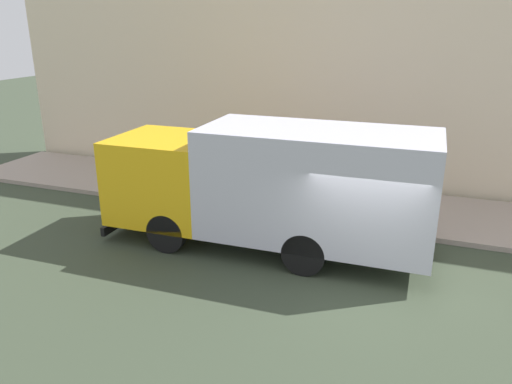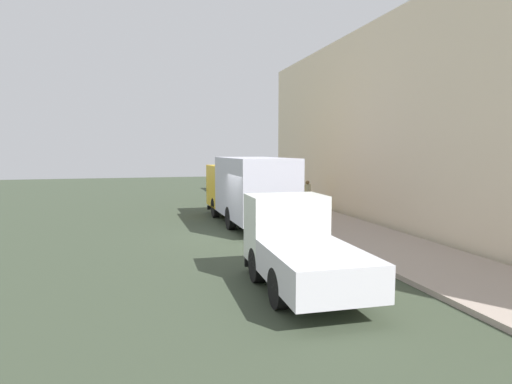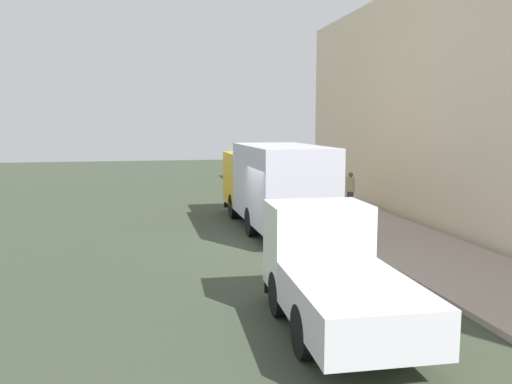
{
  "view_description": "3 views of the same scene",
  "coord_description": "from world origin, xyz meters",
  "px_view_note": "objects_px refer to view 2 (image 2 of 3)",
  "views": [
    {
      "loc": [
        -9.85,
        -1.18,
        5.58
      ],
      "look_at": [
        0.71,
        2.72,
        1.67
      ],
      "focal_mm": 34.67,
      "sensor_mm": 36.0,
      "label": 1
    },
    {
      "loc": [
        -3.8,
        -17.16,
        3.52
      ],
      "look_at": [
        1.02,
        0.18,
        1.76
      ],
      "focal_mm": 30.15,
      "sensor_mm": 36.0,
      "label": 2
    },
    {
      "loc": [
        -3.37,
        -16.53,
        3.97
      ],
      "look_at": [
        0.65,
        2.9,
        1.35
      ],
      "focal_mm": 36.88,
      "sensor_mm": 36.0,
      "label": 3
    }
  ],
  "objects_px": {
    "pedestrian_walking": "(307,195)",
    "pedestrian_standing": "(286,194)",
    "large_utility_truck": "(248,187)",
    "small_flatbed_truck": "(299,247)"
  },
  "relations": [
    {
      "from": "pedestrian_walking",
      "to": "pedestrian_standing",
      "type": "xyz_separation_m",
      "value": [
        -0.49,
        2.05,
        -0.09
      ]
    },
    {
      "from": "large_utility_truck",
      "to": "pedestrian_standing",
      "type": "relative_size",
      "value": 5.23
    },
    {
      "from": "pedestrian_walking",
      "to": "small_flatbed_truck",
      "type": "bearing_deg",
      "value": -148.44
    },
    {
      "from": "large_utility_truck",
      "to": "pedestrian_walking",
      "type": "relative_size",
      "value": 4.81
    },
    {
      "from": "small_flatbed_truck",
      "to": "pedestrian_standing",
      "type": "xyz_separation_m",
      "value": [
        4.55,
        13.76,
        -0.1
      ]
    },
    {
      "from": "small_flatbed_truck",
      "to": "pedestrian_walking",
      "type": "height_order",
      "value": "small_flatbed_truck"
    },
    {
      "from": "pedestrian_walking",
      "to": "pedestrian_standing",
      "type": "height_order",
      "value": "pedestrian_walking"
    },
    {
      "from": "pedestrian_standing",
      "to": "small_flatbed_truck",
      "type": "bearing_deg",
      "value": 55.46
    },
    {
      "from": "pedestrian_walking",
      "to": "large_utility_truck",
      "type": "bearing_deg",
      "value": 172.04
    },
    {
      "from": "pedestrian_standing",
      "to": "large_utility_truck",
      "type": "bearing_deg",
      "value": 33.78
    }
  ]
}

